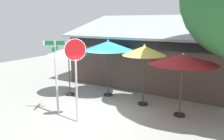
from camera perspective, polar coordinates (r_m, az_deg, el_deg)
The scene contains 8 objects.
ground_plane at distance 9.62m, azimuth -4.13°, elevation -10.91°, with size 28.00×28.00×0.10m, color gray.
cafe_building at distance 13.77m, azimuth 9.87°, elevation 2.92°, with size 9.51×4.68×4.08m.
street_sign_post at distance 9.17m, azimuth -13.74°, elevation -0.23°, with size 0.72×0.67×2.99m.
stop_sign at distance 8.25m, azimuth -9.01°, elevation 1.25°, with size 0.47×0.65×3.11m.
patio_umbrella_ivory_left at distance 11.49m, azimuth -10.78°, elevation 4.50°, with size 2.00×2.00×2.49m.
patio_umbrella_teal_center at distance 11.17m, azimuth -1.02°, elevation 5.98°, with size 2.45×2.45×2.82m.
patio_umbrella_mustard_right at distance 9.99m, azimuth 8.02°, elevation 4.63°, with size 1.90×1.90×2.73m.
patio_umbrella_crimson_far_right at distance 9.09m, azimuth 17.19°, elevation 2.46°, with size 2.62×2.62×2.53m.
Camera 1 is at (5.16, -7.19, 3.71)m, focal length 36.81 mm.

